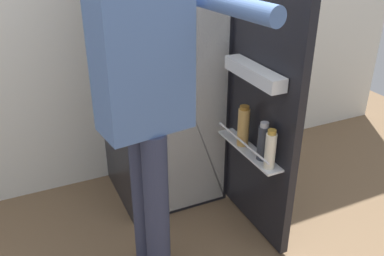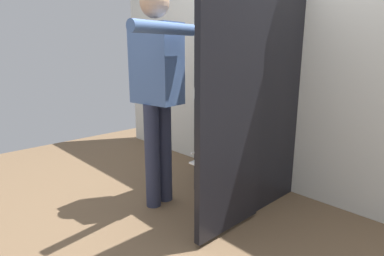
# 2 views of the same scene
# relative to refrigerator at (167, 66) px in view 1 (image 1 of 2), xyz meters

# --- Properties ---
(ground_plane) EXTENTS (5.47, 5.47, 0.00)m
(ground_plane) POSITION_rel_refrigerator_xyz_m (-0.02, -0.51, -0.90)
(ground_plane) COLOR brown
(refrigerator) EXTENTS (0.70, 1.23, 1.79)m
(refrigerator) POSITION_rel_refrigerator_xyz_m (0.00, 0.00, 0.00)
(refrigerator) COLOR black
(refrigerator) RESTS_ON ground_plane
(person) EXTENTS (0.59, 0.68, 1.70)m
(person) POSITION_rel_refrigerator_xyz_m (-0.35, -0.65, 0.13)
(person) COLOR #2D334C
(person) RESTS_ON ground_plane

